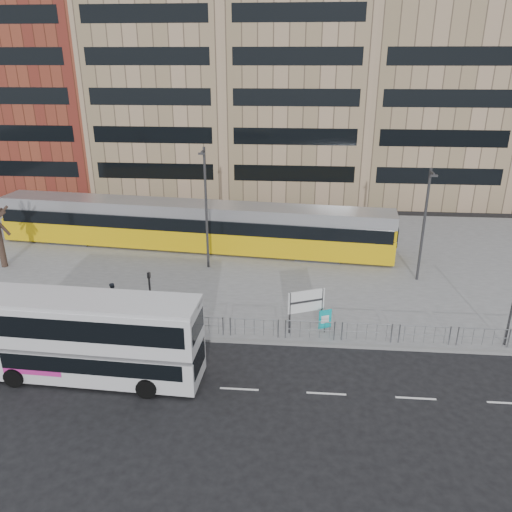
# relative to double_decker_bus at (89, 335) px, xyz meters

# --- Properties ---
(ground) EXTENTS (120.00, 120.00, 0.00)m
(ground) POSITION_rel_double_decker_bus_xyz_m (5.05, 3.59, -2.26)
(ground) COLOR black
(ground) RESTS_ON ground
(plaza) EXTENTS (64.00, 24.00, 0.15)m
(plaza) POSITION_rel_double_decker_bus_xyz_m (5.05, 15.59, -2.18)
(plaza) COLOR slate
(plaza) RESTS_ON ground
(kerb) EXTENTS (64.00, 0.25, 0.17)m
(kerb) POSITION_rel_double_decker_bus_xyz_m (5.05, 3.64, -2.18)
(kerb) COLOR gray
(kerb) RESTS_ON ground
(building_row) EXTENTS (70.40, 18.40, 31.20)m
(building_row) POSITION_rel_double_decker_bus_xyz_m (6.60, 37.86, 10.66)
(building_row) COLOR brown
(building_row) RESTS_ON ground
(pedestrian_barrier) EXTENTS (32.07, 0.07, 1.10)m
(pedestrian_barrier) POSITION_rel_double_decker_bus_xyz_m (7.05, 4.09, -1.27)
(pedestrian_barrier) COLOR gray
(pedestrian_barrier) RESTS_ON plaza
(road_markings) EXTENTS (62.00, 0.12, 0.01)m
(road_markings) POSITION_rel_double_decker_bus_xyz_m (6.05, -0.41, -2.25)
(road_markings) COLOR white
(road_markings) RESTS_ON ground
(double_decker_bus) EXTENTS (10.54, 3.03, 4.17)m
(double_decker_bus) POSITION_rel_double_decker_bus_xyz_m (0.00, 0.00, 0.00)
(double_decker_bus) COLOR silver
(double_decker_bus) RESTS_ON ground
(tram) EXTENTS (31.31, 6.00, 3.67)m
(tram) POSITION_rel_double_decker_bus_xyz_m (1.20, 17.31, -0.26)
(tram) COLOR gold
(tram) RESTS_ON plaza
(station_sign) EXTENTS (1.98, 0.89, 2.43)m
(station_sign) POSITION_rel_double_decker_bus_xyz_m (10.12, 5.00, -0.42)
(station_sign) COLOR #2D2D30
(station_sign) RESTS_ON plaza
(ad_panel) EXTENTS (0.70, 0.34, 1.38)m
(ad_panel) POSITION_rel_double_decker_bus_xyz_m (11.17, 4.84, -1.30)
(ad_panel) COLOR #2D2D30
(ad_panel) RESTS_ON plaza
(pedestrian) EXTENTS (0.54, 0.70, 1.71)m
(pedestrian) POSITION_rel_double_decker_bus_xyz_m (-1.29, 6.57, -1.25)
(pedestrian) COLOR black
(pedestrian) RESTS_ON plaza
(traffic_light_west) EXTENTS (0.19, 0.22, 3.10)m
(traffic_light_west) POSITION_rel_double_decker_bus_xyz_m (1.40, 5.18, -0.13)
(traffic_light_west) COLOR #2D2D30
(traffic_light_west) RESTS_ON plaza
(traffic_light_east) EXTENTS (0.19, 0.22, 3.10)m
(traffic_light_east) POSITION_rel_double_decker_bus_xyz_m (20.61, 4.37, -0.13)
(traffic_light_east) COLOR #2D2D30
(traffic_light_east) RESTS_ON plaza
(lamp_post_west) EXTENTS (0.45, 1.04, 8.62)m
(lamp_post_west) POSITION_rel_double_decker_bus_xyz_m (3.19, 13.43, 2.58)
(lamp_post_west) COLOR #2D2D30
(lamp_post_west) RESTS_ON plaza
(lamp_post_east) EXTENTS (0.45, 1.04, 7.66)m
(lamp_post_east) POSITION_rel_double_decker_bus_xyz_m (17.79, 12.47, 2.09)
(lamp_post_east) COLOR #2D2D30
(lamp_post_east) RESTS_ON plaza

